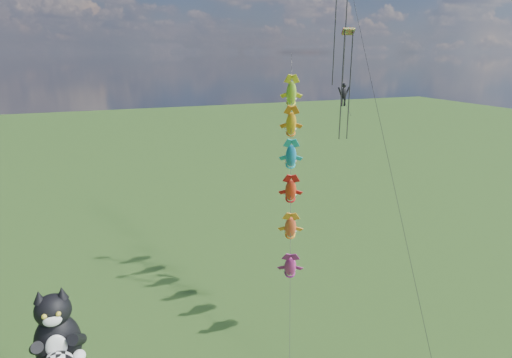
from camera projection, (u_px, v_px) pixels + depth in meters
name	position (u px, v px, depth m)	size (l,w,h in m)	color
cat_kite_rig	(57.00, 343.00, 20.30)	(2.45, 4.06, 9.99)	brown
fish_windsock_rig	(291.00, 173.00, 33.07)	(6.71, 14.59, 20.47)	brown
parafoil_rig	(346.00, 80.00, 31.82)	(2.91, 17.47, 27.45)	brown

